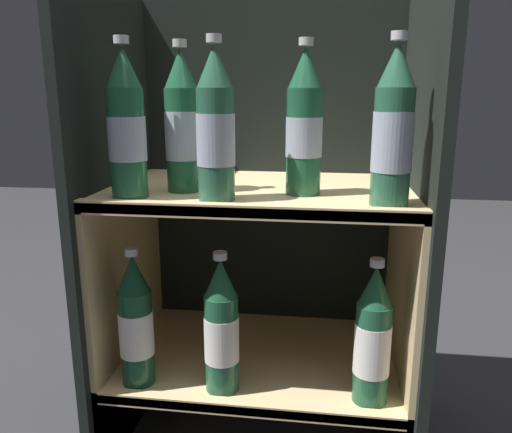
{
  "coord_description": "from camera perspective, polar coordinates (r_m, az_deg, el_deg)",
  "views": [
    {
      "loc": [
        0.13,
        -0.81,
        0.77
      ],
      "look_at": [
        0.0,
        0.14,
        0.54
      ],
      "focal_mm": 35.0,
      "sensor_mm": 36.0,
      "label": 1
    }
  ],
  "objects": [
    {
      "name": "bottle_upper_front_2",
      "position": [
        0.87,
        15.39,
        9.4
      ],
      "size": [
        0.07,
        0.07,
        0.28
      ],
      "color": "#285B42",
      "rests_on": "shelf_upper"
    },
    {
      "name": "bottle_upper_back_0",
      "position": [
        0.98,
        -8.4,
        10.22
      ],
      "size": [
        0.07,
        0.07,
        0.28
      ],
      "color": "#1E5638",
      "rests_on": "shelf_upper"
    },
    {
      "name": "fridge_side_left",
      "position": [
        1.14,
        -15.53,
        -0.88
      ],
      "size": [
        0.02,
        0.44,
        0.98
      ],
      "primitive_type": "cube",
      "color": "black",
      "rests_on": "ground_plane"
    },
    {
      "name": "fridge_back_wall",
      "position": [
        1.26,
        1.69,
        1.04
      ],
      "size": [
        0.65,
        0.02,
        0.98
      ],
      "primitive_type": "cube",
      "color": "black",
      "rests_on": "ground_plane"
    },
    {
      "name": "bottle_lower_front_0",
      "position": [
        1.04,
        -13.57,
        -11.86
      ],
      "size": [
        0.07,
        0.07,
        0.28
      ],
      "color": "#144228",
      "rests_on": "shelf_lower"
    },
    {
      "name": "shelf_lower",
      "position": [
        1.17,
        0.35,
        -17.17
      ],
      "size": [
        0.61,
        0.4,
        0.21
      ],
      "color": "#DBBC84",
      "rests_on": "ground_plane"
    },
    {
      "name": "bottle_lower_front_2",
      "position": [
        0.98,
        13.18,
        -13.51
      ],
      "size": [
        0.07,
        0.07,
        0.28
      ],
      "color": "#1E5638",
      "rests_on": "shelf_lower"
    },
    {
      "name": "shelf_upper",
      "position": [
        1.07,
        0.39,
        -5.32
      ],
      "size": [
        0.61,
        0.4,
        0.59
      ],
      "color": "#DBBC84",
      "rests_on": "ground_plane"
    },
    {
      "name": "fridge_side_right",
      "position": [
        1.06,
        17.59,
        -2.06
      ],
      "size": [
        0.02,
        0.44,
        0.98
      ],
      "primitive_type": "cube",
      "color": "black",
      "rests_on": "ground_plane"
    },
    {
      "name": "bottle_lower_front_1",
      "position": [
        0.99,
        -3.96,
        -12.76
      ],
      "size": [
        0.07,
        0.07,
        0.28
      ],
      "color": "#1E5638",
      "rests_on": "shelf_lower"
    },
    {
      "name": "bottle_upper_front_1",
      "position": [
        0.89,
        -4.64,
        9.94
      ],
      "size": [
        0.07,
        0.07,
        0.28
      ],
      "color": "#285B42",
      "rests_on": "shelf_upper"
    },
    {
      "name": "bottle_upper_front_0",
      "position": [
        0.94,
        -14.58,
        9.79
      ],
      "size": [
        0.07,
        0.07,
        0.28
      ],
      "color": "#1E5638",
      "rests_on": "shelf_upper"
    },
    {
      "name": "bottle_upper_back_1",
      "position": [
        0.94,
        5.53,
        10.22
      ],
      "size": [
        0.07,
        0.07,
        0.28
      ],
      "color": "#1E5638",
      "rests_on": "shelf_upper"
    }
  ]
}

